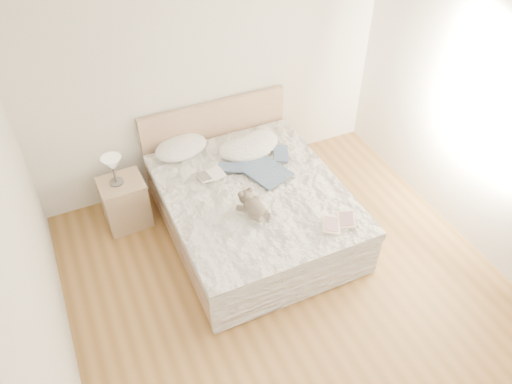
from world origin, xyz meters
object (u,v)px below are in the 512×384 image
bed (251,206)px  table_lamp (112,165)px  childrens_book (339,222)px  nightstand (125,202)px  photo_book (211,175)px  teddy_bear (254,212)px

bed → table_lamp: (-1.22, 0.64, 0.48)m
bed → childrens_book: bearing=-59.1°
bed → table_lamp: bearing=152.1°
bed → childrens_book: bed is taller
nightstand → photo_book: bearing=-22.7°
childrens_book → table_lamp: bearing=167.2°
photo_book → teddy_bear: (0.18, -0.70, 0.02)m
teddy_bear → bed: bearing=57.3°
childrens_book → teddy_bear: 0.78m
table_lamp → photo_book: table_lamp is taller
nightstand → teddy_bear: 1.52m
childrens_book → bed: bearing=149.0°
photo_book → bed: bearing=-48.6°
bed → photo_book: 0.53m
bed → nightstand: 1.34m
photo_book → childrens_book: bearing=-62.0°
nightstand → childrens_book: (1.69, -1.48, 0.35)m
teddy_bear → photo_book: bearing=90.9°
photo_book → teddy_bear: 0.72m
childrens_book → teddy_bear: teddy_bear is taller
bed → nightstand: (-1.18, 0.63, -0.03)m
nightstand → childrens_book: size_ratio=1.69×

